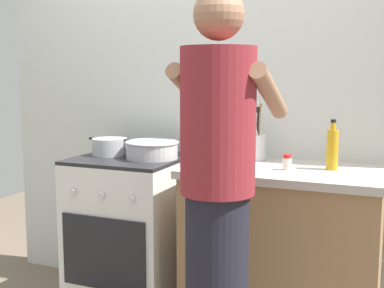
# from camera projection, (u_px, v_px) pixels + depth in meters

# --- Properties ---
(back_wall) EXTENTS (3.20, 0.10, 2.50)m
(back_wall) POSITION_uv_depth(u_px,v_px,m) (240.00, 95.00, 2.98)
(back_wall) COLOR silver
(back_wall) RESTS_ON ground
(countertop) EXTENTS (1.00, 0.60, 0.90)m
(countertop) POSITION_uv_depth(u_px,v_px,m) (283.00, 252.00, 2.64)
(countertop) COLOR #99724C
(countertop) RESTS_ON ground
(stove_range) EXTENTS (0.60, 0.62, 0.90)m
(stove_range) POSITION_uv_depth(u_px,v_px,m) (131.00, 232.00, 2.98)
(stove_range) COLOR white
(stove_range) RESTS_ON ground
(pot) EXTENTS (0.27, 0.21, 0.10)m
(pot) POSITION_uv_depth(u_px,v_px,m) (110.00, 147.00, 2.97)
(pot) COLOR #B2B2B7
(pot) RESTS_ON stove_range
(mixing_bowl) EXTENTS (0.31, 0.31, 0.10)m
(mixing_bowl) POSITION_uv_depth(u_px,v_px,m) (152.00, 149.00, 2.86)
(mixing_bowl) COLOR #B7B7BC
(mixing_bowl) RESTS_ON stove_range
(utensil_crock) EXTENTS (0.10, 0.10, 0.33)m
(utensil_crock) POSITION_uv_depth(u_px,v_px,m) (257.00, 144.00, 2.80)
(utensil_crock) COLOR silver
(utensil_crock) RESTS_ON countertop
(spice_bottle) EXTENTS (0.04, 0.04, 0.08)m
(spice_bottle) POSITION_uv_depth(u_px,v_px,m) (287.00, 162.00, 2.52)
(spice_bottle) COLOR silver
(spice_bottle) RESTS_ON countertop
(oil_bottle) EXTENTS (0.06, 0.06, 0.25)m
(oil_bottle) POSITION_uv_depth(u_px,v_px,m) (332.00, 149.00, 2.51)
(oil_bottle) COLOR gold
(oil_bottle) RESTS_ON countertop
(person) EXTENTS (0.41, 0.50, 1.70)m
(person) POSITION_uv_depth(u_px,v_px,m) (218.00, 202.00, 2.04)
(person) COLOR black
(person) RESTS_ON ground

